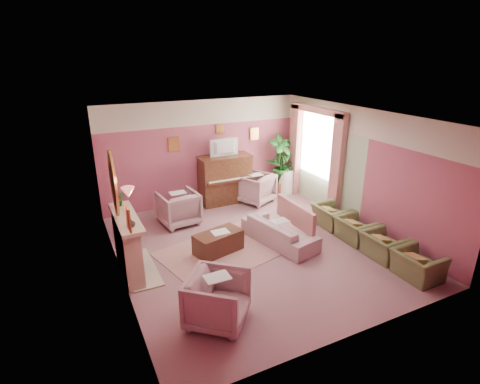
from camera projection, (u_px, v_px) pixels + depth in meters
name	position (u px, v px, depth m)	size (l,w,h in m)	color
floor	(254.00, 247.00, 8.06)	(5.50, 6.00, 0.01)	#875A60
ceiling	(256.00, 117.00, 7.08)	(5.50, 6.00, 0.01)	white
wall_back	(203.00, 153.00, 10.10)	(5.50, 0.02, 2.80)	#7D3F5A
wall_front	(360.00, 253.00, 5.05)	(5.50, 0.02, 2.80)	#7D3F5A
wall_left	(115.00, 209.00, 6.44)	(0.02, 6.00, 2.80)	#7D3F5A
wall_right	(359.00, 169.00, 8.70)	(0.02, 6.00, 2.80)	#7D3F5A
picture_rail_band	(202.00, 113.00, 9.71)	(5.50, 0.01, 0.65)	beige
stripe_panel	(323.00, 168.00, 9.90)	(0.01, 3.00, 2.15)	#A8C09C
fireplace_surround	(127.00, 246.00, 6.98)	(0.30, 1.40, 1.10)	tan
fireplace_inset	(134.00, 252.00, 7.07)	(0.18, 0.72, 0.68)	black
fire_ember	(137.00, 260.00, 7.15)	(0.06, 0.54, 0.10)	#FF3100
mantel_shelf	(126.00, 218.00, 6.79)	(0.40, 1.55, 0.07)	tan
hearth	(141.00, 268.00, 7.25)	(0.55, 1.50, 0.02)	tan
mirror_frame	(113.00, 184.00, 6.49)	(0.04, 0.72, 1.20)	gold
mirror_glass	(115.00, 184.00, 6.50)	(0.01, 0.60, 1.06)	silver
sconce_shade	(128.00, 192.00, 5.58)	(0.20, 0.20, 0.16)	#E68064
piano	(225.00, 180.00, 10.30)	(1.40, 0.60, 1.30)	#4E2B19
piano_keyshelf	(230.00, 181.00, 9.98)	(1.30, 0.12, 0.06)	#4E2B19
piano_keys	(230.00, 180.00, 9.96)	(1.20, 0.08, 0.02)	silver
piano_top	(225.00, 157.00, 10.07)	(1.45, 0.65, 0.04)	#4E2B19
television	(225.00, 146.00, 9.92)	(0.80, 0.12, 0.48)	black
print_back_left	(174.00, 144.00, 9.62)	(0.30, 0.03, 0.38)	gold
print_back_right	(254.00, 134.00, 10.57)	(0.26, 0.03, 0.34)	gold
print_back_mid	(220.00, 129.00, 10.06)	(0.22, 0.03, 0.26)	gold
print_left_wall	(128.00, 218.00, 5.34)	(0.03, 0.28, 0.36)	gold
window_blind	(318.00, 143.00, 9.88)	(0.03, 1.40, 1.80)	beige
curtain_left	(337.00, 167.00, 9.21)	(0.16, 0.34, 2.60)	#AF6765
curtain_right	(295.00, 150.00, 10.76)	(0.16, 0.34, 2.60)	#AF6765
pelmet	(318.00, 110.00, 9.55)	(0.16, 2.20, 0.16)	#AF6765
mantel_plant	(120.00, 199.00, 7.20)	(0.16, 0.16, 0.28)	#164917
mantel_vase	(131.00, 223.00, 6.33)	(0.16, 0.16, 0.16)	beige
area_rug	(223.00, 251.00, 7.89)	(2.50, 1.80, 0.01)	#A26B65
coffee_table	(218.00, 242.00, 7.80)	(1.00, 0.50, 0.45)	#422116
table_paper	(220.00, 232.00, 7.74)	(0.35, 0.28, 0.01)	silver
sofa	(279.00, 227.00, 8.14)	(0.61, 1.82, 0.74)	#AB878A
sofa_throw	(295.00, 214.00, 8.22)	(0.09, 1.38, 0.51)	#AF6765
floral_armchair_left	(179.00, 206.00, 9.04)	(0.87, 0.87, 0.90)	#AB878A
floral_armchair_right	(255.00, 187.00, 10.36)	(0.87, 0.87, 0.90)	#AB878A
floral_armchair_front	(218.00, 297.00, 5.69)	(0.87, 0.87, 0.90)	#AB878A
olive_chair_a	(418.00, 261.00, 6.86)	(0.57, 0.81, 0.70)	#575F36
olive_chair_b	(384.00, 242.00, 7.55)	(0.57, 0.81, 0.70)	#575F36
olive_chair_c	(356.00, 226.00, 8.24)	(0.57, 0.81, 0.70)	#575F36
olive_chair_d	(332.00, 213.00, 8.93)	(0.57, 0.81, 0.70)	#575F36
side_table	(285.00, 181.00, 11.10)	(0.52, 0.52, 0.70)	silver
side_plant_big	(285.00, 165.00, 10.92)	(0.30, 0.30, 0.34)	#164917
side_plant_small	(291.00, 166.00, 10.89)	(0.16, 0.16, 0.28)	#164917
palm_pot	(279.00, 188.00, 11.10)	(0.34, 0.34, 0.34)	brown
palm_plant	(280.00, 159.00, 10.79)	(0.76, 0.76, 1.44)	#164917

